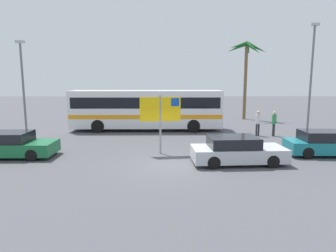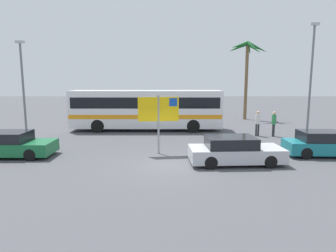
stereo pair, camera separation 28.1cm
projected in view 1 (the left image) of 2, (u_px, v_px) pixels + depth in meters
name	position (u px, v px, depth m)	size (l,w,h in m)	color
ground	(173.00, 166.00, 13.94)	(120.00, 120.00, 0.00)	#4C4C51
bus_front_coach	(146.00, 108.00, 23.54)	(11.84, 2.49, 3.17)	white
ferry_sign	(161.00, 111.00, 15.85)	(2.19, 0.33, 3.20)	gray
car_silver	(237.00, 150.00, 14.22)	(4.52, 2.08, 1.32)	#B7BABF
car_green	(11.00, 145.00, 15.43)	(4.34, 1.90, 1.32)	#196638
car_teal	(324.00, 144.00, 15.77)	(4.08, 1.78, 1.32)	#19757F
pedestrian_near_sign	(258.00, 121.00, 21.20)	(0.32, 0.32, 1.82)	#2D2D33
pedestrian_by_bus	(274.00, 121.00, 21.09)	(0.32, 0.32, 1.79)	#2D2D33
lamp_post_left_side	(311.00, 78.00, 19.03)	(0.56, 0.20, 7.54)	slate
lamp_post_right_side	(23.00, 87.00, 19.21)	(0.56, 0.20, 6.49)	slate
palm_tree_seaside	(246.00, 57.00, 29.54)	(3.97, 3.70, 7.82)	brown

